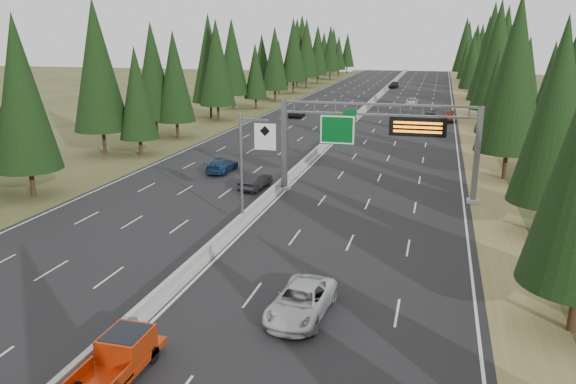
{
  "coord_description": "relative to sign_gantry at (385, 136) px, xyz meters",
  "views": [
    {
      "loc": [
        13.03,
        -10.95,
        13.24
      ],
      "look_at": [
        4.72,
        20.0,
        4.23
      ],
      "focal_mm": 35.0,
      "sensor_mm": 36.0,
      "label": 1
    }
  ],
  "objects": [
    {
      "name": "shoulder_left",
      "position": [
        -26.72,
        45.12,
        -5.24
      ],
      "size": [
        3.6,
        260.0,
        0.06
      ],
      "primitive_type": "cube",
      "color": "#3B421E",
      "rests_on": "ground"
    },
    {
      "name": "silver_minivan",
      "position": [
        -1.67,
        -21.88,
        -4.44
      ],
      "size": [
        2.86,
        5.55,
        1.5
      ],
      "primitive_type": "imported",
      "rotation": [
        0.0,
        0.0,
        -0.07
      ],
      "color": "silver",
      "rests_on": "road"
    },
    {
      "name": "sign_gantry",
      "position": [
        0.0,
        0.0,
        0.0
      ],
      "size": [
        16.75,
        0.98,
        7.8
      ],
      "color": "slate",
      "rests_on": "road"
    },
    {
      "name": "car_onc_white",
      "position": [
        -11.09,
        39.87,
        -4.52
      ],
      "size": [
        1.61,
        3.93,
        1.33
      ],
      "primitive_type": "imported",
      "rotation": [
        0.0,
        0.0,
        3.15
      ],
      "color": "silver",
      "rests_on": "road"
    },
    {
      "name": "tree_row_left",
      "position": [
        -31.07,
        43.64,
        3.72
      ],
      "size": [
        11.48,
        242.61,
        18.66
      ],
      "color": "black",
      "rests_on": "ground"
    },
    {
      "name": "hov_sign_pole",
      "position": [
        -8.33,
        -9.92,
        -0.54
      ],
      "size": [
        2.8,
        0.5,
        8.0
      ],
      "color": "slate",
      "rests_on": "road"
    },
    {
      "name": "red_pickup",
      "position": [
        -7.42,
        -28.47,
        -4.28
      ],
      "size": [
        1.8,
        5.04,
        1.64
      ],
      "color": "black",
      "rests_on": "road"
    },
    {
      "name": "car_ahead_green",
      "position": [
        0.41,
        39.02,
        -4.48
      ],
      "size": [
        1.68,
        4.17,
        1.42
      ],
      "primitive_type": "imported",
      "rotation": [
        0.0,
        0.0,
        -0.0
      ],
      "color": "#125227",
      "rests_on": "road"
    },
    {
      "name": "car_onc_near",
      "position": [
        -11.09,
        -0.29,
        -4.46
      ],
      "size": [
        1.97,
        4.53,
        1.45
      ],
      "primitive_type": "imported",
      "rotation": [
        0.0,
        0.0,
        3.04
      ],
      "color": "black",
      "rests_on": "road"
    },
    {
      "name": "car_ahead_white",
      "position": [
        -1.01,
        65.51,
        -4.51
      ],
      "size": [
        2.33,
        4.9,
        1.35
      ],
      "primitive_type": "imported",
      "rotation": [
        0.0,
        0.0,
        0.02
      ],
      "color": "white",
      "rests_on": "road"
    },
    {
      "name": "shoulder_right",
      "position": [
        8.88,
        45.12,
        -5.24
      ],
      "size": [
        3.6,
        260.0,
        0.06
      ],
      "primitive_type": "cube",
      "color": "olive",
      "rests_on": "ground"
    },
    {
      "name": "road",
      "position": [
        -8.92,
        45.12,
        -5.23
      ],
      "size": [
        32.0,
        260.0,
        0.08
      ],
      "primitive_type": "cube",
      "color": "black",
      "rests_on": "ground"
    },
    {
      "name": "tree_row_right",
      "position": [
        12.97,
        44.82,
        3.99
      ],
      "size": [
        11.89,
        241.19,
        18.65
      ],
      "color": "black",
      "rests_on": "ground"
    },
    {
      "name": "car_onc_far",
      "position": [
        -18.52,
        44.04,
        -4.54
      ],
      "size": [
        2.42,
        4.8,
        1.3
      ],
      "primitive_type": "imported",
      "rotation": [
        0.0,
        0.0,
        3.2
      ],
      "color": "black",
      "rests_on": "road"
    },
    {
      "name": "car_ahead_dkgrey",
      "position": [
        2.69,
        45.05,
        -4.48
      ],
      "size": [
        2.38,
        5.02,
        1.41
      ],
      "primitive_type": "imported",
      "rotation": [
        0.0,
        0.0,
        -0.08
      ],
      "color": "black",
      "rests_on": "road"
    },
    {
      "name": "car_ahead_dkred",
      "position": [
        5.58,
        45.77,
        -4.41
      ],
      "size": [
        1.66,
        4.74,
        1.56
      ],
      "primitive_type": "imported",
      "rotation": [
        0.0,
        0.0,
        0.0
      ],
      "color": "#621D0E",
      "rests_on": "road"
    },
    {
      "name": "median_barrier",
      "position": [
        -8.92,
        45.12,
        -4.85
      ],
      "size": [
        0.7,
        260.0,
        0.85
      ],
      "color": "#9B9B95",
      "rests_on": "road"
    },
    {
      "name": "car_onc_blue",
      "position": [
        -16.29,
        4.81,
        -4.48
      ],
      "size": [
        2.05,
        4.92,
        1.42
      ],
      "primitive_type": "imported",
      "rotation": [
        0.0,
        0.0,
        3.13
      ],
      "color": "navy",
      "rests_on": "road"
    },
    {
      "name": "car_ahead_far",
      "position": [
        -7.42,
        101.73,
        -4.37
      ],
      "size": [
        2.33,
        4.95,
        1.64
      ],
      "primitive_type": "imported",
      "rotation": [
        0.0,
        0.0,
        -0.08
      ],
      "color": "black",
      "rests_on": "road"
    }
  ]
}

